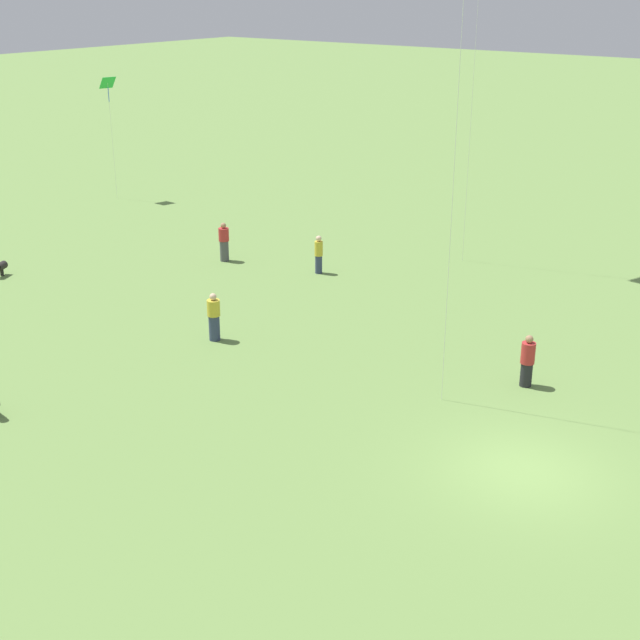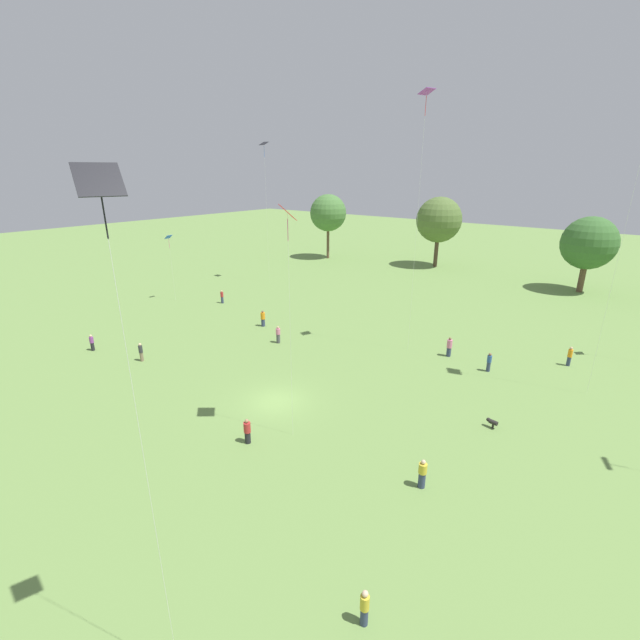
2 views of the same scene
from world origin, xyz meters
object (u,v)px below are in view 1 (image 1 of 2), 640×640
Objects in this scene: person_6 at (527,361)px; kite_7 at (108,87)px; person_10 at (214,317)px; dog_1 at (0,267)px; person_9 at (319,254)px; person_11 at (224,242)px.

person_6 is 30.52m from kite_7.
person_10 reaches higher than dog_1.
person_9 is at bearing -101.74° from person_10.
kite_7 is at bearing -72.38° from person_11.
kite_7 reaches higher than person_10.
person_9 reaches higher than dog_1.
person_10 is 0.99× the size of person_11.
person_11 is (15.99, -3.85, 0.03)m from person_6.
kite_7 reaches higher than person_9.
person_10 is 0.26× the size of kite_7.
person_6 is 2.14× the size of dog_1.
kite_7 is at bearing -86.24° from dog_1.
person_6 is at bearing 173.86° from person_10.
dog_1 is at bearing -21.32° from person_10.
person_11 is at bearing -17.64° from person_9.
person_9 is 2.09× the size of dog_1.
kite_7 is at bearing -81.89° from person_6.
dog_1 is (11.85, 0.33, -0.41)m from person_10.
person_6 is at bearing 124.94° from person_9.
kite_7 reaches higher than person_11.
person_10 is at bearing 114.99° from kite_7.
kite_7 is 15.06m from dog_1.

